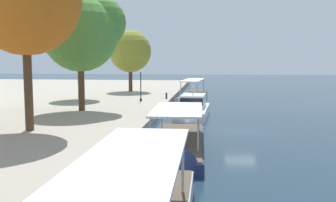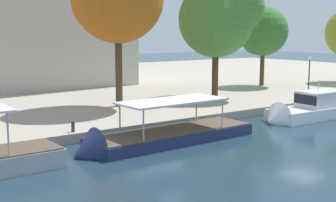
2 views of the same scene
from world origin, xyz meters
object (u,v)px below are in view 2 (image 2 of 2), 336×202
object	(u,v)px
lamp_post	(309,73)
tree_3	(220,16)
tour_boat_1	(156,140)
tree_2	(262,32)
mooring_bollard_2	(73,126)
motor_yacht_2	(310,112)

from	to	relation	value
lamp_post	tree_3	distance (m)	11.20
tour_boat_1	tree_2	distance (m)	29.59
mooring_bollard_2	tree_3	world-z (taller)	tree_3
mooring_bollard_2	tree_3	xyz separation A→B (m)	(18.66, 6.79, 7.45)
motor_yacht_2	tree_2	distance (m)	18.81
lamp_post	tree_2	size ratio (longest dim) A/B	0.41
lamp_post	tree_2	world-z (taller)	tree_2
lamp_post	tree_2	bearing A→B (deg)	79.95
mooring_bollard_2	lamp_post	distance (m)	27.66
tour_boat_1	tree_2	xyz separation A→B (m)	(24.94, 14.46, 6.67)
tree_3	tour_boat_1	bearing A→B (deg)	-144.67
tour_boat_1	tree_3	distance (m)	19.82
mooring_bollard_2	tree_3	size ratio (longest dim) A/B	0.06
tour_boat_1	tree_3	xyz separation A→B (m)	(14.72, 10.43, 8.21)
mooring_bollard_2	motor_yacht_2	bearing A→B (deg)	-11.44
tour_boat_1	lamp_post	distance (m)	24.51
tree_3	mooring_bollard_2	bearing A→B (deg)	-160.00
lamp_post	tree_3	xyz separation A→B (m)	(-8.80, 4.02, 5.65)
mooring_bollard_2	lamp_post	world-z (taller)	lamp_post
tour_boat_1	motor_yacht_2	size ratio (longest dim) A/B	1.27
mooring_bollard_2	tree_2	distance (m)	31.40
mooring_bollard_2	tree_2	world-z (taller)	tree_2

